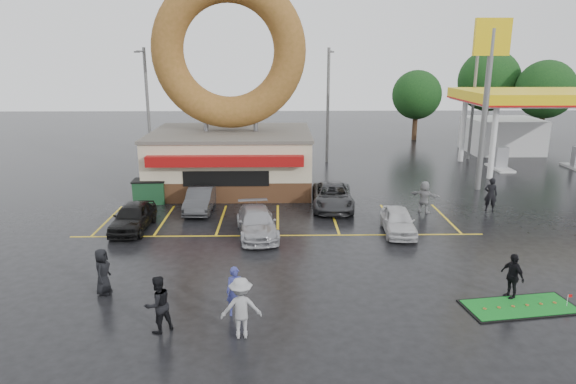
{
  "coord_description": "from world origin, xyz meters",
  "views": [
    {
      "loc": [
        0.05,
        -20.03,
        8.5
      ],
      "look_at": [
        0.49,
        3.34,
        2.2
      ],
      "focal_mm": 32.0,
      "sensor_mm": 36.0,
      "label": 1
    }
  ],
  "objects_px": {
    "streetlight_right": "(474,101)",
    "car_white": "(398,221)",
    "putting_green": "(520,307)",
    "car_black": "(133,217)",
    "streetlight_mid": "(328,103)",
    "donut_shop": "(231,119)",
    "car_dgrey": "(200,200)",
    "shell_sign": "(489,73)",
    "person_cameraman": "(512,276)",
    "streetlight_left": "(147,104)",
    "car_grey": "(332,196)",
    "dumpster": "(150,192)",
    "person_blue": "(235,291)",
    "car_silver": "(257,222)",
    "gas_station": "(526,116)"
  },
  "relations": [
    {
      "from": "streetlight_left",
      "to": "streetlight_mid",
      "type": "relative_size",
      "value": 1.0
    },
    {
      "from": "car_black",
      "to": "person_cameraman",
      "type": "xyz_separation_m",
      "value": [
        15.56,
        -7.71,
        0.16
      ]
    },
    {
      "from": "car_white",
      "to": "putting_green",
      "type": "height_order",
      "value": "car_white"
    },
    {
      "from": "shell_sign",
      "to": "streetlight_left",
      "type": "xyz_separation_m",
      "value": [
        -23.0,
        7.92,
        -2.6
      ]
    },
    {
      "from": "streetlight_left",
      "to": "person_cameraman",
      "type": "distance_m",
      "value": 29.89
    },
    {
      "from": "streetlight_mid",
      "to": "streetlight_right",
      "type": "distance_m",
      "value": 12.04
    },
    {
      "from": "streetlight_right",
      "to": "car_dgrey",
      "type": "relative_size",
      "value": 2.28
    },
    {
      "from": "streetlight_right",
      "to": "car_white",
      "type": "xyz_separation_m",
      "value": [
        -10.11,
        -18.24,
        -4.16
      ]
    },
    {
      "from": "streetlight_mid",
      "to": "streetlight_right",
      "type": "relative_size",
      "value": 1.0
    },
    {
      "from": "putting_green",
      "to": "car_black",
      "type": "bearing_deg",
      "value": 151.56
    },
    {
      "from": "donut_shop",
      "to": "shell_sign",
      "type": "relative_size",
      "value": 1.27
    },
    {
      "from": "car_black",
      "to": "streetlight_mid",
      "type": "bearing_deg",
      "value": 57.58
    },
    {
      "from": "streetlight_right",
      "to": "car_black",
      "type": "height_order",
      "value": "streetlight_right"
    },
    {
      "from": "donut_shop",
      "to": "car_dgrey",
      "type": "height_order",
      "value": "donut_shop"
    },
    {
      "from": "gas_station",
      "to": "streetlight_mid",
      "type": "xyz_separation_m",
      "value": [
        -16.0,
        -0.02,
        1.08
      ]
    },
    {
      "from": "streetlight_right",
      "to": "person_cameraman",
      "type": "xyz_separation_m",
      "value": [
        -7.63,
        -25.24,
        -3.93
      ]
    },
    {
      "from": "streetlight_left",
      "to": "car_black",
      "type": "height_order",
      "value": "streetlight_left"
    },
    {
      "from": "car_grey",
      "to": "dumpster",
      "type": "relative_size",
      "value": 2.68
    },
    {
      "from": "streetlight_left",
      "to": "car_grey",
      "type": "bearing_deg",
      "value": -42.27
    },
    {
      "from": "putting_green",
      "to": "car_dgrey",
      "type": "bearing_deg",
      "value": 137.6
    },
    {
      "from": "car_black",
      "to": "person_cameraman",
      "type": "distance_m",
      "value": 17.37
    },
    {
      "from": "car_black",
      "to": "person_blue",
      "type": "xyz_separation_m",
      "value": [
        5.79,
        -8.75,
        0.17
      ]
    },
    {
      "from": "donut_shop",
      "to": "person_cameraman",
      "type": "distance_m",
      "value": 20.2
    },
    {
      "from": "car_silver",
      "to": "streetlight_left",
      "type": "bearing_deg",
      "value": 110.74
    },
    {
      "from": "donut_shop",
      "to": "person_blue",
      "type": "bearing_deg",
      "value": -84.75
    },
    {
      "from": "gas_station",
      "to": "streetlight_left",
      "type": "bearing_deg",
      "value": -178.05
    },
    {
      "from": "donut_shop",
      "to": "car_grey",
      "type": "relative_size",
      "value": 2.8
    },
    {
      "from": "person_cameraman",
      "to": "dumpster",
      "type": "bearing_deg",
      "value": -150.84
    },
    {
      "from": "streetlight_left",
      "to": "car_black",
      "type": "xyz_separation_m",
      "value": [
        2.8,
        -15.54,
        -4.1
      ]
    },
    {
      "from": "person_blue",
      "to": "gas_station",
      "type": "bearing_deg",
      "value": 41.76
    },
    {
      "from": "car_black",
      "to": "gas_station",
      "type": "bearing_deg",
      "value": 33.01
    },
    {
      "from": "shell_sign",
      "to": "car_white",
      "type": "bearing_deg",
      "value": -130.51
    },
    {
      "from": "car_silver",
      "to": "person_cameraman",
      "type": "bearing_deg",
      "value": -44.02
    },
    {
      "from": "car_white",
      "to": "donut_shop",
      "type": "bearing_deg",
      "value": 137.42
    },
    {
      "from": "gas_station",
      "to": "streetlight_left",
      "type": "distance_m",
      "value": 30.04
    },
    {
      "from": "car_black",
      "to": "dumpster",
      "type": "bearing_deg",
      "value": 95.63
    },
    {
      "from": "car_black",
      "to": "car_dgrey",
      "type": "bearing_deg",
      "value": 49.55
    },
    {
      "from": "shell_sign",
      "to": "streetlight_right",
      "type": "bearing_deg",
      "value": 73.17
    },
    {
      "from": "car_black",
      "to": "putting_green",
      "type": "distance_m",
      "value": 17.75
    },
    {
      "from": "car_white",
      "to": "streetlight_left",
      "type": "bearing_deg",
      "value": 138.07
    },
    {
      "from": "car_white",
      "to": "person_cameraman",
      "type": "bearing_deg",
      "value": -66.82
    },
    {
      "from": "streetlight_right",
      "to": "car_white",
      "type": "distance_m",
      "value": 21.27
    },
    {
      "from": "car_white",
      "to": "dumpster",
      "type": "bearing_deg",
      "value": 160.88
    },
    {
      "from": "car_silver",
      "to": "dumpster",
      "type": "distance_m",
      "value": 8.75
    },
    {
      "from": "gas_station",
      "to": "car_white",
      "type": "xyz_separation_m",
      "value": [
        -14.11,
        -17.26,
        -3.08
      ]
    },
    {
      "from": "car_grey",
      "to": "putting_green",
      "type": "distance_m",
      "value": 13.19
    },
    {
      "from": "streetlight_left",
      "to": "dumpster",
      "type": "bearing_deg",
      "value": -76.92
    },
    {
      "from": "streetlight_left",
      "to": "car_grey",
      "type": "relative_size",
      "value": 1.87
    },
    {
      "from": "shell_sign",
      "to": "dumpster",
      "type": "distance_m",
      "value": 21.78
    },
    {
      "from": "streetlight_mid",
      "to": "car_white",
      "type": "relative_size",
      "value": 2.47
    }
  ]
}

